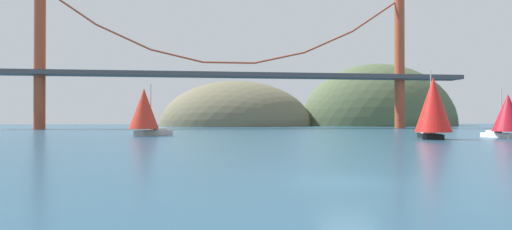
% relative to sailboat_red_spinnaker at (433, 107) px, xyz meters
% --- Properties ---
extents(ground_plane, '(360.00, 360.00, 0.00)m').
position_rel_sailboat_red_spinnaker_xyz_m(ground_plane, '(-23.87, -34.05, -4.34)').
color(ground_plane, navy).
extents(headland_right, '(61.14, 44.00, 47.76)m').
position_rel_sailboat_red_spinnaker_xyz_m(headland_right, '(36.13, 100.95, -4.34)').
color(headland_right, '#4C5B3D').
rests_on(headland_right, ground_plane).
extents(headland_center, '(56.28, 44.00, 33.31)m').
position_rel_sailboat_red_spinnaker_xyz_m(headland_center, '(-18.87, 100.95, -4.34)').
color(headland_center, '#6B664C').
rests_on(headland_center, ground_plane).
extents(suspension_bridge, '(134.43, 6.00, 37.32)m').
position_rel_sailboat_red_spinnaker_xyz_m(suspension_bridge, '(-23.87, 60.95, 11.94)').
color(suspension_bridge, '#A34228').
rests_on(suspension_bridge, ground_plane).
extents(sailboat_red_spinnaker, '(6.11, 9.18, 9.37)m').
position_rel_sailboat_red_spinnaker_xyz_m(sailboat_red_spinnaker, '(0.00, 0.00, 0.00)').
color(sailboat_red_spinnaker, black).
rests_on(sailboat_red_spinnaker, ground_plane).
extents(sailboat_scarlet_sail, '(7.48, 8.36, 8.39)m').
position_rel_sailboat_red_spinnaker_xyz_m(sailboat_scarlet_sail, '(-39.80, 15.46, -0.33)').
color(sailboat_scarlet_sail, '#B7B2A8').
rests_on(sailboat_scarlet_sail, ground_plane).
extents(sailboat_crimson_sail, '(4.28, 6.77, 7.20)m').
position_rel_sailboat_red_spinnaker_xyz_m(sailboat_crimson_sail, '(12.10, 1.65, -0.98)').
color(sailboat_crimson_sail, white).
rests_on(sailboat_crimson_sail, ground_plane).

